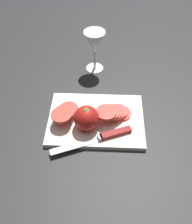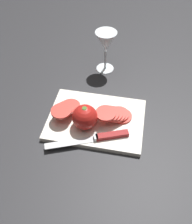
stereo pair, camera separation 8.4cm
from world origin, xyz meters
name	(u,v)px [view 1 (the left image)]	position (x,y,z in m)	size (l,w,h in m)	color
ground_plane	(125,117)	(0.00, 0.00, 0.00)	(3.00, 3.00, 0.00)	#28282B
cutting_board	(96,120)	(0.10, 0.02, 0.01)	(0.31, 0.23, 0.02)	silver
wine_glass	(95,43)	(0.11, -0.26, 0.12)	(0.08, 0.08, 0.16)	silver
whole_tomato	(86,118)	(0.12, 0.06, 0.06)	(0.08, 0.08, 0.08)	red
knife	(107,136)	(0.06, 0.10, 0.02)	(0.25, 0.12, 0.01)	silver
tomato_slice_stack_near	(65,112)	(0.20, 0.02, 0.04)	(0.08, 0.13, 0.04)	#D63D33
tomato_slice_stack_far	(114,112)	(0.04, 0.01, 0.04)	(0.12, 0.10, 0.04)	#D63D33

